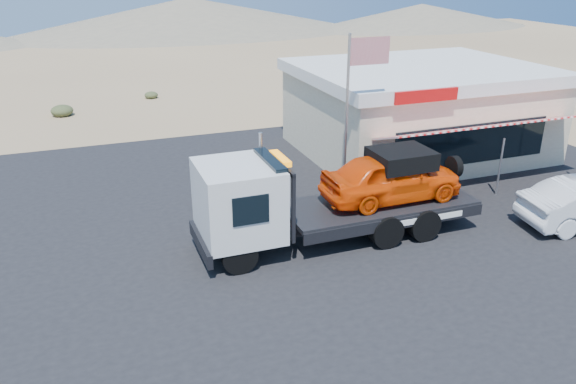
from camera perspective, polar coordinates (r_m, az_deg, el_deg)
name	(u,v)px	position (r m, az deg, el deg)	size (l,w,h in m)	color
ground	(257,294)	(15.14, -3.19, -10.26)	(120.00, 120.00, 0.00)	#917452
asphalt_lot	(288,234)	(18.17, -0.04, -4.26)	(32.00, 24.00, 0.02)	black
tow_truck	(332,192)	(17.27, 4.54, -0.03)	(8.84, 2.62, 2.95)	black
jerky_store	(417,109)	(26.23, 13.01, 8.23)	(10.40, 9.97, 3.90)	#C6B696
flagpole	(353,102)	(19.31, 6.65, 9.09)	(1.55, 0.10, 6.00)	#99999E
distant_hills	(8,26)	(67.91, -26.58, 14.86)	(126.00, 48.00, 4.20)	#726B59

